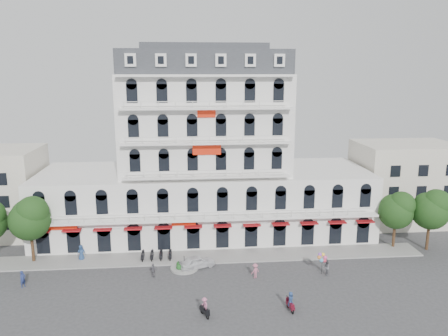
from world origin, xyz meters
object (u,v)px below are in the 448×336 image
rider_east (290,302)px  rider_center (205,307)px  balloon_vendor (325,264)px  parked_car (197,262)px

rider_east → rider_center: bearing=83.5°
balloon_vendor → rider_center: bearing=-151.9°
parked_car → balloon_vendor: balloon_vendor is taller
parked_car → rider_center: bearing=158.8°
rider_east → parked_car: bearing=31.8°
rider_east → balloon_vendor: size_ratio=0.80×
rider_center → balloon_vendor: balloon_vendor is taller
parked_car → rider_east: 13.31m
parked_car → rider_center: (0.43, -10.42, 0.27)m
rider_east → rider_center: (-8.19, -0.29, 0.05)m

